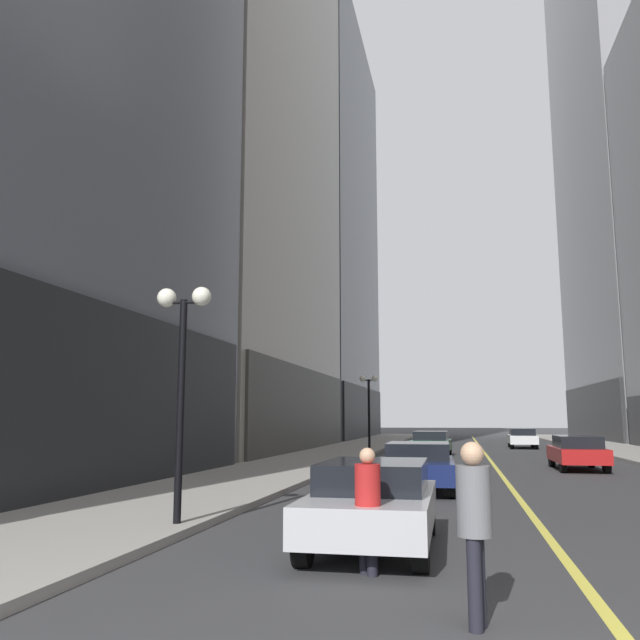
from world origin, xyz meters
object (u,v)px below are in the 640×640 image
object	(u,v)px
pedestrian_in_red_jacket	(368,500)
street_lamp_left_near	(182,350)
car_green	(431,443)
car_red	(577,451)
car_silver	(374,501)
pedestrian_in_grey_suit	(474,518)
car_navy	(418,465)
car_white	(522,437)
street_lamp_left_far	(369,396)

from	to	relation	value
pedestrian_in_red_jacket	street_lamp_left_near	world-z (taller)	street_lamp_left_near
car_green	car_red	bearing A→B (deg)	-53.07
street_lamp_left_near	car_red	bearing A→B (deg)	59.50
car_silver	pedestrian_in_grey_suit	xyz separation A→B (m)	(1.47, -3.67, 0.32)
car_navy	car_white	world-z (taller)	same
pedestrian_in_red_jacket	street_lamp_left_near	distance (m)	5.05
car_white	street_lamp_left_far	size ratio (longest dim) A/B	1.00
car_green	car_white	world-z (taller)	same
pedestrian_in_red_jacket	car_green	bearing A→B (deg)	90.53
pedestrian_in_grey_suit	car_navy	bearing A→B (deg)	96.03
car_silver	pedestrian_in_grey_suit	bearing A→B (deg)	-68.21
car_silver	car_green	distance (m)	24.67
car_red	pedestrian_in_grey_suit	bearing A→B (deg)	-102.07
pedestrian_in_grey_suit	street_lamp_left_far	bearing A→B (deg)	99.59
car_red	street_lamp_left_near	bearing A→B (deg)	-120.50
pedestrian_in_grey_suit	street_lamp_left_far	distance (m)	30.63
pedestrian_in_grey_suit	street_lamp_left_near	size ratio (longest dim) A/B	0.40
car_navy	car_red	xyz separation A→B (m)	(5.63, 8.58, -0.00)
car_white	street_lamp_left_near	size ratio (longest dim) A/B	1.00
car_red	car_white	distance (m)	18.71
car_navy	pedestrian_in_grey_suit	xyz separation A→B (m)	(1.25, -11.87, 0.32)
pedestrian_in_grey_suit	street_lamp_left_far	xyz separation A→B (m)	(-5.09, 30.12, 2.22)
car_white	pedestrian_in_grey_suit	distance (m)	39.36
street_lamp_left_far	pedestrian_in_grey_suit	bearing A→B (deg)	-80.41
car_red	pedestrian_in_grey_suit	distance (m)	20.91
car_red	car_green	size ratio (longest dim) A/B	0.92
car_silver	car_white	xyz separation A→B (m)	(5.50, 35.48, 0.00)
car_red	pedestrian_in_red_jacket	distance (m)	19.36
car_silver	car_navy	distance (m)	8.20
car_navy	car_green	distance (m)	16.48
pedestrian_in_red_jacket	car_silver	bearing A→B (deg)	94.86
car_red	street_lamp_left_far	distance (m)	13.77
car_navy	pedestrian_in_red_jacket	bearing A→B (deg)	-90.39
car_navy	street_lamp_left_near	size ratio (longest dim) A/B	0.98
car_red	pedestrian_in_grey_suit	xyz separation A→B (m)	(-4.37, -20.45, 0.32)
pedestrian_in_red_jacket	street_lamp_left_far	distance (m)	28.52
car_navy	car_white	distance (m)	27.80
car_red	car_white	size ratio (longest dim) A/B	0.96
car_red	car_green	bearing A→B (deg)	126.93
car_navy	car_green	xyz separation A→B (m)	(-0.31, 16.48, 0.00)
pedestrian_in_grey_suit	street_lamp_left_near	world-z (taller)	street_lamp_left_near
car_navy	pedestrian_in_grey_suit	size ratio (longest dim) A/B	2.46
pedestrian_in_grey_suit	street_lamp_left_far	world-z (taller)	street_lamp_left_far
pedestrian_in_grey_suit	pedestrian_in_red_jacket	xyz separation A→B (m)	(-1.32, 1.95, -0.10)
car_silver	street_lamp_left_near	world-z (taller)	street_lamp_left_near
street_lamp_left_near	car_green	bearing A→B (deg)	81.63
car_green	pedestrian_in_red_jacket	xyz separation A→B (m)	(0.25, -26.40, 0.22)
street_lamp_left_far	pedestrian_in_red_jacket	bearing A→B (deg)	-82.38
pedestrian_in_red_jacket	street_lamp_left_far	size ratio (longest dim) A/B	0.37
car_white	pedestrian_in_red_jacket	bearing A→B (deg)	-98.19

